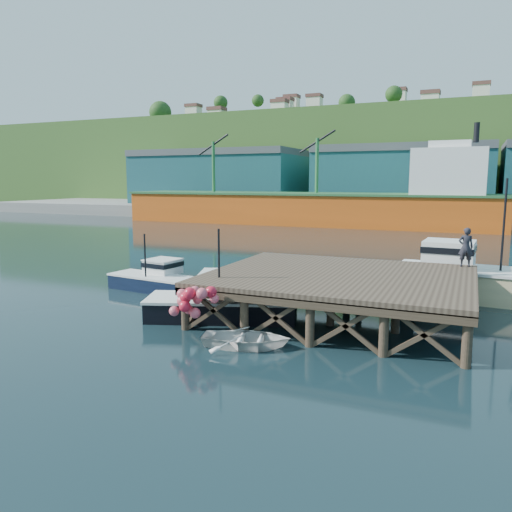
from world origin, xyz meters
The scene contains 12 objects.
ground centered at (0.00, 0.00, 0.00)m, with size 300.00×300.00×0.00m, color black.
wharf centered at (5.50, -0.19, 1.94)m, with size 12.00×10.00×2.62m.
far_quay centered at (0.00, 70.00, 1.00)m, with size 160.00×40.00×2.00m, color gray.
warehouse_left centered at (-35.00, 65.00, 6.50)m, with size 32.00×16.00×9.00m, color #1A5754.
warehouse_mid centered at (0.00, 65.00, 6.50)m, with size 28.00×16.00×9.00m, color #1A5754.
cargo_ship centered at (-8.46, 48.00, 3.31)m, with size 55.50×10.00×13.75m.
hillside centered at (0.00, 100.00, 11.00)m, with size 220.00×50.00×22.00m, color #2D511E.
boat_navy centered at (-6.16, 1.59, 0.69)m, with size 5.69×3.33×3.43m.
boat_black centered at (0.34, -2.23, 0.80)m, with size 7.50×6.23×4.35m.
trawler centered at (12.01, 6.50, 1.36)m, with size 10.07×4.14×6.61m.
dinghy centered at (3.24, -5.80, 0.36)m, with size 2.50×3.50×0.72m, color silver.
dockworker centered at (10.90, 4.40, 3.13)m, with size 0.73×0.48×2.01m, color black.
Camera 1 is at (11.09, -22.94, 6.52)m, focal length 35.00 mm.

